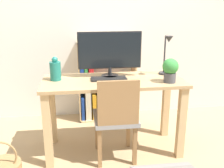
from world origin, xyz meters
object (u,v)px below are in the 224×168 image
Objects in this scene: vase at (55,70)px; keyboard at (109,79)px; chair at (116,117)px; bookshelf at (97,87)px; monitor at (110,52)px; desk_lamp at (167,51)px; potted_plant at (170,69)px.

keyboard is at bearing -5.08° from vase.
chair is (0.54, -0.26, -0.39)m from vase.
bookshelf reaches higher than chair.
keyboard is at bearing -102.88° from monitor.
chair is at bearing -152.86° from desk_lamp.
keyboard is 0.58m from potted_plant.
monitor is 2.78× the size of potted_plant.
bookshelf is (-0.64, 0.71, -0.57)m from desk_lamp.
monitor reaches higher than keyboard.
potted_plant is at bearing -16.34° from keyboard.
chair is (-0.54, -0.28, -0.54)m from desk_lamp.
vase is 0.22× the size of bookshelf.
vase is 0.27× the size of chair.
bookshelf is at bearing 92.37° from chair.
keyboard is at bearing 97.58° from chair.
monitor reaches higher than desk_lamp.
monitor is at bearing 6.08° from vase.
monitor reaches higher than potted_plant.
vase is 0.71m from chair.
potted_plant is at bearing -11.07° from vase.
potted_plant is 0.27× the size of chair.
desk_lamp is at bearing 1.18° from vase.
desk_lamp is (0.58, 0.07, 0.24)m from keyboard.
desk_lamp is 0.48× the size of chair.
monitor is 1.82× the size of keyboard.
monitor is 0.56m from desk_lamp.
monitor reaches higher than bookshelf.
potted_plant is 0.22× the size of bookshelf.
chair is at bearing -86.92° from monitor.
vase is at bearing 168.93° from potted_plant.
monitor is 1.54× the size of desk_lamp.
bookshelf is (-0.60, 0.94, -0.44)m from potted_plant.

